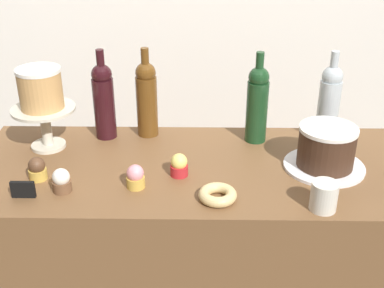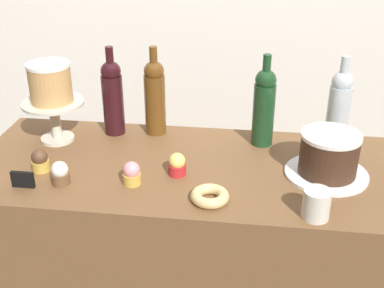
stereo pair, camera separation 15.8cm
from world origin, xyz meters
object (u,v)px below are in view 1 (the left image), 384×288
(cupcake_strawberry, at_px, (135,177))
(coffee_cup_ceramic, at_px, (324,196))
(cupcake_lemon, at_px, (179,165))
(price_sign_chalkboard, at_px, (23,190))
(wine_bottle_green, at_px, (257,103))
(cupcake_vanilla, at_px, (62,181))
(wine_bottle_clear, at_px, (329,102))
(donut_glazed, at_px, (218,195))
(cake_stand_pedestal, at_px, (45,121))
(white_layer_cake, at_px, (40,88))
(wine_bottle_amber, at_px, (147,98))
(wine_bottle_dark_red, at_px, (104,100))
(cupcake_chocolate, at_px, (37,169))
(chocolate_round_cake, at_px, (327,146))

(cupcake_strawberry, bearing_deg, coffee_cup_ceramic, -11.43)
(cupcake_lemon, distance_m, price_sign_chalkboard, 0.47)
(wine_bottle_green, bearing_deg, cupcake_vanilla, -149.83)
(wine_bottle_clear, relative_size, donut_glazed, 2.91)
(cake_stand_pedestal, relative_size, price_sign_chalkboard, 3.08)
(white_layer_cake, relative_size, wine_bottle_amber, 0.45)
(cake_stand_pedestal, relative_size, wine_bottle_green, 0.66)
(price_sign_chalkboard, bearing_deg, wine_bottle_clear, 22.65)
(cake_stand_pedestal, height_order, cupcake_lemon, cake_stand_pedestal)
(cake_stand_pedestal, xyz_separation_m, wine_bottle_clear, (0.98, 0.08, 0.04))
(cake_stand_pedestal, relative_size, donut_glazed, 1.93)
(cake_stand_pedestal, bearing_deg, wine_bottle_dark_red, 25.25)
(wine_bottle_amber, bearing_deg, white_layer_cake, -161.96)
(donut_glazed, bearing_deg, cupcake_chocolate, 168.97)
(wine_bottle_amber, height_order, cupcake_strawberry, wine_bottle_amber)
(wine_bottle_amber, xyz_separation_m, price_sign_chalkboard, (-0.32, -0.43, -0.12))
(chocolate_round_cake, height_order, donut_glazed, chocolate_round_cake)
(white_layer_cake, distance_m, coffee_cup_ceramic, 0.97)
(cupcake_chocolate, xyz_separation_m, price_sign_chalkboard, (-0.01, -0.10, -0.01))
(coffee_cup_ceramic, bearing_deg, donut_glazed, 171.56)
(coffee_cup_ceramic, bearing_deg, chocolate_round_cake, 76.58)
(wine_bottle_clear, height_order, cupcake_lemon, wine_bottle_clear)
(cupcake_chocolate, bearing_deg, wine_bottle_dark_red, 62.27)
(wine_bottle_clear, distance_m, cupcake_chocolate, 1.01)
(cupcake_chocolate, relative_size, price_sign_chalkboard, 1.06)
(cupcake_vanilla, bearing_deg, chocolate_round_cake, 10.71)
(wine_bottle_dark_red, height_order, cupcake_vanilla, wine_bottle_dark_red)
(wine_bottle_amber, bearing_deg, price_sign_chalkboard, -126.78)
(wine_bottle_dark_red, bearing_deg, price_sign_chalkboard, -112.84)
(wine_bottle_dark_red, distance_m, donut_glazed, 0.59)
(white_layer_cake, bearing_deg, cupcake_strawberry, -37.64)
(cupcake_lemon, bearing_deg, cupcake_strawberry, -150.39)
(wine_bottle_dark_red, distance_m, cupcake_chocolate, 0.36)
(chocolate_round_cake, relative_size, cupcake_lemon, 2.47)
(wine_bottle_amber, xyz_separation_m, coffee_cup_ceramic, (0.54, -0.48, -0.10))
(cupcake_strawberry, bearing_deg, price_sign_chalkboard, -169.09)
(white_layer_cake, bearing_deg, cupcake_lemon, -21.88)
(chocolate_round_cake, xyz_separation_m, wine_bottle_clear, (0.05, 0.21, 0.07))
(cupcake_strawberry, bearing_deg, cupcake_chocolate, 172.13)
(chocolate_round_cake, bearing_deg, coffee_cup_ceramic, -103.42)
(price_sign_chalkboard, bearing_deg, wine_bottle_green, 28.64)
(white_layer_cake, xyz_separation_m, cupcake_lemon, (0.47, -0.19, -0.18))
(coffee_cup_ceramic, bearing_deg, wine_bottle_amber, 138.26)
(white_layer_cake, bearing_deg, cupcake_vanilla, -67.14)
(white_layer_cake, xyz_separation_m, cupcake_vanilla, (0.12, -0.29, -0.18))
(price_sign_chalkboard, xyz_separation_m, coffee_cup_ceramic, (0.86, -0.05, 0.02))
(cake_stand_pedestal, xyz_separation_m, wine_bottle_dark_red, (0.19, 0.09, 0.04))
(wine_bottle_clear, height_order, donut_glazed, wine_bottle_clear)
(chocolate_round_cake, xyz_separation_m, cupcake_lemon, (-0.47, -0.05, -0.04))
(cupcake_chocolate, bearing_deg, wine_bottle_clear, 17.38)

